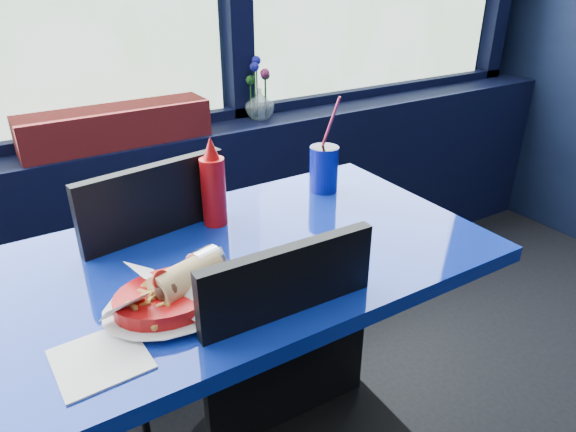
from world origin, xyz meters
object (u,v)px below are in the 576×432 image
(chair_near_back, at_px, (160,277))
(ketchup_bottle, at_px, (213,186))
(planter_box, at_px, (116,126))
(flower_vase, at_px, (260,100))
(chair_near_front, at_px, (319,430))
(near_table, at_px, (248,311))
(soda_cup, at_px, (324,168))
(food_basket, at_px, (173,294))

(chair_near_back, height_order, ketchup_bottle, ketchup_bottle)
(planter_box, relative_size, flower_vase, 2.61)
(chair_near_front, height_order, ketchup_bottle, ketchup_bottle)
(flower_vase, bearing_deg, near_table, -121.10)
(chair_near_front, bearing_deg, soda_cup, 55.65)
(ketchup_bottle, bearing_deg, soda_cup, 4.52)
(near_table, relative_size, soda_cup, 4.04)
(flower_vase, distance_m, ketchup_bottle, 0.86)
(food_basket, bearing_deg, flower_vase, 61.46)
(food_basket, bearing_deg, chair_near_front, -43.42)
(planter_box, height_order, flower_vase, flower_vase)
(chair_near_front, relative_size, ketchup_bottle, 3.66)
(chair_near_front, distance_m, planter_box, 1.27)
(chair_near_front, relative_size, chair_near_back, 0.96)
(chair_near_front, relative_size, flower_vase, 3.57)
(near_table, height_order, chair_near_front, chair_near_front)
(near_table, height_order, ketchup_bottle, ketchup_bottle)
(planter_box, height_order, soda_cup, soda_cup)
(ketchup_bottle, bearing_deg, chair_near_front, -93.75)
(chair_near_front, bearing_deg, near_table, 85.90)
(ketchup_bottle, distance_m, soda_cup, 0.38)
(planter_box, distance_m, ketchup_bottle, 0.67)
(planter_box, distance_m, flower_vase, 0.59)
(near_table, xyz_separation_m, chair_near_front, (-0.03, -0.38, -0.05))
(ketchup_bottle, bearing_deg, planter_box, 96.36)
(chair_near_front, xyz_separation_m, planter_box, (-0.04, 1.22, 0.35))
(flower_vase, height_order, soda_cup, flower_vase)
(near_table, bearing_deg, planter_box, 94.90)
(chair_near_front, xyz_separation_m, ketchup_bottle, (0.04, 0.55, 0.34))
(planter_box, relative_size, soda_cup, 2.21)
(chair_near_front, distance_m, chair_near_back, 0.70)
(chair_near_back, xyz_separation_m, food_basket, (-0.10, -0.45, 0.24))
(flower_vase, relative_size, ketchup_bottle, 1.03)
(flower_vase, xyz_separation_m, ketchup_bottle, (-0.52, -0.69, -0.02))
(chair_near_back, relative_size, planter_box, 1.43)
(flower_vase, bearing_deg, soda_cup, -101.93)
(near_table, height_order, planter_box, planter_box)
(near_table, relative_size, flower_vase, 4.76)
(chair_near_front, distance_m, soda_cup, 0.78)
(food_basket, distance_m, soda_cup, 0.70)
(near_table, relative_size, chair_near_front, 1.33)
(near_table, bearing_deg, chair_near_front, -95.21)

